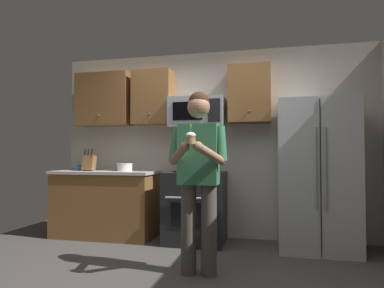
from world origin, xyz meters
name	(u,v)px	position (x,y,z in m)	size (l,w,h in m)	color
ground_plane	(180,281)	(0.00, 0.00, 0.00)	(6.00, 6.00, 0.00)	#474442
wall_back	(212,144)	(0.00, 1.75, 1.30)	(4.40, 0.10, 2.60)	beige
oven_range	(196,207)	(-0.15, 1.36, 0.46)	(0.76, 0.70, 0.93)	black
microwave	(197,112)	(-0.15, 1.48, 1.72)	(0.74, 0.41, 0.40)	#9EA0A5
refrigerator	(316,175)	(1.35, 1.32, 0.90)	(0.90, 0.75, 1.80)	#B7BABF
cabinet_row_upper	(158,98)	(-0.72, 1.53, 1.95)	(2.78, 0.36, 0.76)	brown
counter_left	(105,203)	(-1.45, 1.38, 0.46)	(1.44, 0.66, 0.92)	brown
knife_block	(89,163)	(-1.68, 1.33, 1.03)	(0.16, 0.15, 0.32)	brown
bowl_large_white	(125,167)	(-1.16, 1.38, 0.98)	(0.23, 0.23, 0.11)	white
bowl_small_colored	(79,167)	(-1.90, 1.42, 0.96)	(0.17, 0.17, 0.08)	#4C7299
person	(198,170)	(0.13, 0.19, 1.00)	(0.60, 0.48, 1.76)	#4C4742
cupcake	(191,138)	(0.13, -0.14, 1.29)	(0.09, 0.09, 0.17)	#A87F56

